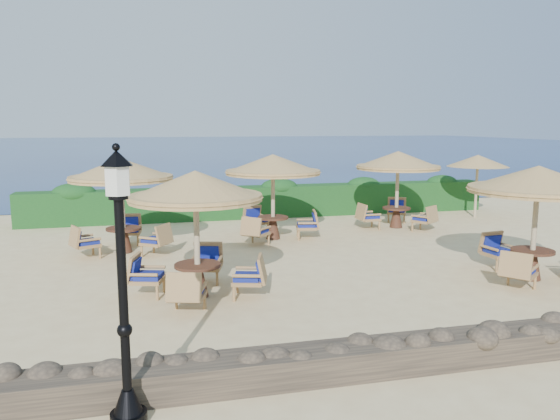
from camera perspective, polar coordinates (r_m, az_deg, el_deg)
The scene contains 11 objects.
ground at distance 14.37m, azimuth 4.83°, elevation -5.48°, with size 120.00×120.00×0.00m, color beige.
sea at distance 83.36m, azimuth -10.82°, elevation 6.46°, with size 160.00×160.00×0.00m, color navy.
hedge at distance 21.07m, azimuth -1.41°, elevation 0.89°, with size 18.00×0.90×1.20m, color #133D17.
stone_wall at distance 8.95m, azimuth 18.01°, elevation -13.61°, with size 15.00×0.65×0.44m, color brown.
lamp_post at distance 6.69m, azimuth -16.06°, elevation -9.15°, with size 0.44×0.44×3.31m.
extra_parasol at distance 22.14m, azimuth 19.97°, elevation 4.83°, with size 2.30×2.30×2.41m.
cafe_set_0 at distance 11.28m, azimuth -8.76°, elevation -0.15°, with size 2.88×2.88×2.65m.
cafe_set_1 at distance 13.71m, azimuth 25.26°, elevation 1.37°, with size 3.09×3.09×2.65m.
cafe_set_2 at distance 15.69m, azimuth -16.23°, elevation 2.58°, with size 2.86×2.86×2.65m.
cafe_set_3 at distance 16.86m, azimuth -0.74°, elevation 3.46°, with size 2.98×2.98×2.65m.
cafe_set_4 at distance 19.18m, azimuth 12.20°, elevation 3.88°, with size 2.88×2.88×2.65m.
Camera 1 is at (-4.48, -13.16, 3.61)m, focal length 35.00 mm.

